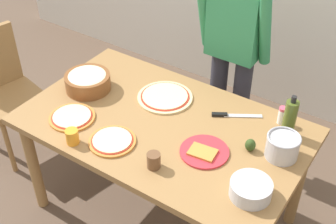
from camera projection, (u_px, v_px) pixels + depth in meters
ground at (164, 211)px, 3.01m from camera, size 8.00×8.00×0.00m
dining_table at (163, 136)px, 2.60m from camera, size 1.60×0.96×0.76m
person_cook at (234, 43)px, 2.91m from camera, size 0.49×0.25×1.62m
chair_wooden_left at (5, 87)px, 3.21m from camera, size 0.48×0.48×0.95m
pizza_raw_on_board at (165, 97)px, 2.73m from camera, size 0.34×0.34×0.02m
pizza_cooked_on_tray at (72, 117)px, 2.58m from camera, size 0.26×0.26×0.02m
pizza_second_cooked at (112, 141)px, 2.42m from camera, size 0.26×0.26×0.02m
plate_with_slice at (204, 152)px, 2.35m from camera, size 0.26×0.26×0.02m
popcorn_bowl at (88, 80)px, 2.78m from camera, size 0.28×0.28×0.11m
mixing_bowl_steel at (251, 189)px, 2.10m from camera, size 0.20×0.20×0.08m
olive_oil_bottle at (290, 118)px, 2.40m from camera, size 0.07×0.07×0.26m
steel_pot at (283, 146)px, 2.30m from camera, size 0.17×0.17×0.13m
cup_orange at (72, 137)px, 2.39m from camera, size 0.07×0.07×0.08m
cup_small_brown at (154, 160)px, 2.25m from camera, size 0.07×0.07×0.08m
salt_shaker at (282, 115)px, 2.52m from camera, size 0.04×0.04×0.11m
chef_knife at (231, 115)px, 2.59m from camera, size 0.26×0.17×0.02m
avocado at (250, 145)px, 2.35m from camera, size 0.06×0.06×0.07m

